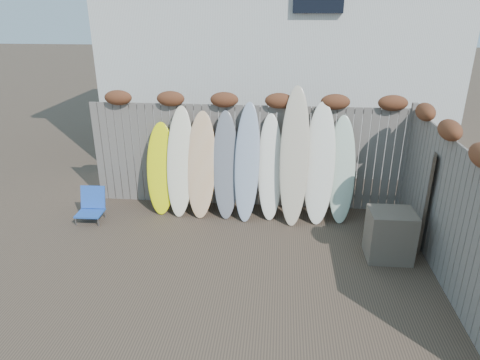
# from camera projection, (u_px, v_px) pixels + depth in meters

# --- Properties ---
(ground) EXTENTS (80.00, 80.00, 0.00)m
(ground) POSITION_uv_depth(u_px,v_px,m) (232.00, 272.00, 6.37)
(ground) COLOR #493A2D
(back_fence) EXTENTS (6.05, 0.28, 2.24)m
(back_fence) POSITION_uv_depth(u_px,v_px,m) (249.00, 148.00, 8.13)
(back_fence) COLOR slate
(back_fence) RESTS_ON ground
(right_fence) EXTENTS (0.28, 4.40, 2.24)m
(right_fence) POSITION_uv_depth(u_px,v_px,m) (449.00, 204.00, 5.91)
(right_fence) COLOR slate
(right_fence) RESTS_ON ground
(house) EXTENTS (8.50, 5.50, 6.33)m
(house) POSITION_uv_depth(u_px,v_px,m) (279.00, 26.00, 11.12)
(house) COLOR silver
(house) RESTS_ON ground
(beach_chair) EXTENTS (0.47, 0.50, 0.61)m
(beach_chair) POSITION_uv_depth(u_px,v_px,m) (92.00, 205.00, 7.87)
(beach_chair) COLOR #2352B2
(beach_chair) RESTS_ON ground
(wooden_crate) EXTENTS (0.69, 0.58, 0.79)m
(wooden_crate) POSITION_uv_depth(u_px,v_px,m) (390.00, 235.00, 6.61)
(wooden_crate) COLOR brown
(wooden_crate) RESTS_ON ground
(lattice_panel) EXTENTS (0.44, 1.04, 1.64)m
(lattice_panel) POSITION_uv_depth(u_px,v_px,m) (429.00, 195.00, 6.97)
(lattice_panel) COLOR #3F3126
(lattice_panel) RESTS_ON ground
(surfboard_0) EXTENTS (0.58, 0.65, 1.69)m
(surfboard_0) POSITION_uv_depth(u_px,v_px,m) (161.00, 169.00, 8.05)
(surfboard_0) COLOR #FFFE09
(surfboard_0) RESTS_ON ground
(surfboard_1) EXTENTS (0.51, 0.71, 1.99)m
(surfboard_1) POSITION_uv_depth(u_px,v_px,m) (180.00, 162.00, 7.95)
(surfboard_1) COLOR #FCF0CD
(surfboard_1) RESTS_ON ground
(surfboard_2) EXTENTS (0.55, 0.69, 1.92)m
(surfboard_2) POSITION_uv_depth(u_px,v_px,m) (201.00, 165.00, 7.90)
(surfboard_2) COLOR #E0BA65
(surfboard_2) RESTS_ON ground
(surfboard_3) EXTENTS (0.53, 0.73, 1.93)m
(surfboard_3) POSITION_uv_depth(u_px,v_px,m) (226.00, 165.00, 7.87)
(surfboard_3) COLOR slate
(surfboard_3) RESTS_ON ground
(surfboard_4) EXTENTS (0.49, 0.76, 2.10)m
(surfboard_4) POSITION_uv_depth(u_px,v_px,m) (247.00, 162.00, 7.76)
(surfboard_4) COLOR #98A5BC
(surfboard_4) RESTS_ON ground
(surfboard_5) EXTENTS (0.49, 0.70, 1.89)m
(surfboard_5) POSITION_uv_depth(u_px,v_px,m) (270.00, 167.00, 7.83)
(surfboard_5) COLOR white
(surfboard_5) RESTS_ON ground
(surfboard_6) EXTENTS (0.54, 0.86, 2.40)m
(surfboard_6) POSITION_uv_depth(u_px,v_px,m) (294.00, 156.00, 7.60)
(surfboard_6) COLOR beige
(surfboard_6) RESTS_ON ground
(surfboard_7) EXTENTS (0.59, 0.79, 2.13)m
(surfboard_7) POSITION_uv_depth(u_px,v_px,m) (320.00, 164.00, 7.66)
(surfboard_7) COLOR white
(surfboard_7) RESTS_ON ground
(surfboard_8) EXTENTS (0.48, 0.68, 1.89)m
(surfboard_8) POSITION_uv_depth(u_px,v_px,m) (342.00, 170.00, 7.71)
(surfboard_8) COLOR silver
(surfboard_8) RESTS_ON ground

